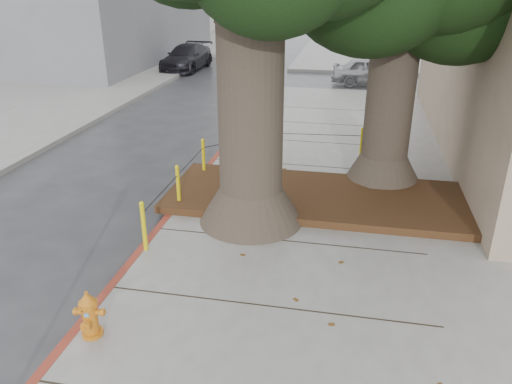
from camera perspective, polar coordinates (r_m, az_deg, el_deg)
ground at (r=7.74m, az=-2.52°, el=-13.33°), size 140.00×140.00×0.00m
sidewalk_far at (r=36.55m, az=18.89°, el=15.26°), size 16.00×20.00×0.15m
curb_red at (r=10.27m, az=-10.13°, el=-3.20°), size 0.14×26.00×0.16m
planter_bed at (r=10.85m, az=6.96°, el=-0.57°), size 6.40×2.60×0.16m
bollard_ring at (r=11.36m, az=-1.64°, el=3.10°), size 3.79×5.39×0.95m
fire_hydrant at (r=7.20m, az=-18.50°, el=-13.13°), size 0.37×0.34×0.69m
car_silver at (r=23.70m, az=13.22°, el=13.28°), size 3.68×1.50×1.25m
car_dark at (r=27.42m, az=-7.92°, el=15.01°), size 1.94×4.41×1.26m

